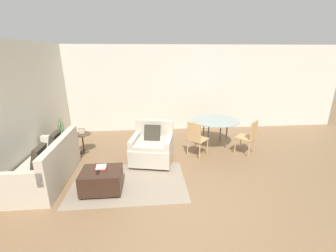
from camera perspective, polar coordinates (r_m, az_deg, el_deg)
The scene contains 15 objects.
ground_plane at distance 4.20m, azimuth 3.52°, elevation -18.47°, with size 20.00×20.00×0.00m, color brown.
wall_back at distance 7.42m, azimuth -0.94°, elevation 9.39°, with size 12.00×0.06×2.75m.
wall_left at distance 5.59m, azimuth -32.73°, elevation 3.62°, with size 0.06×12.00×2.75m.
area_rug at distance 4.75m, azimuth -9.82°, elevation -13.89°, with size 2.26×1.54×0.01m.
couch at distance 5.19m, azimuth -28.21°, elevation -9.15°, with size 0.83×1.83×0.90m.
armchair at distance 5.34m, azimuth -4.07°, elevation -5.44°, with size 1.09×1.05×0.94m.
ottoman at distance 4.50m, azimuth -16.50°, elevation -12.96°, with size 0.74×0.59×0.42m.
book_stack at distance 4.44m, azimuth -16.63°, elevation -10.13°, with size 0.22×0.19×0.06m.
tv_remote_primary at distance 4.35m, azimuth -17.34°, elevation -11.20°, with size 0.05×0.15×0.01m.
potted_plant at distance 6.51m, azimuth -25.10°, elevation -3.93°, with size 0.34×0.34×1.03m.
side_table at distance 6.23m, azimuth -20.85°, elevation -3.17°, with size 0.44×0.44×0.51m.
picture_frame at distance 6.16m, azimuth -21.08°, elevation -1.21°, with size 0.16×0.06×0.15m.
dining_table at distance 6.35m, azimuth 11.93°, elevation 0.97°, with size 1.30×1.30×0.73m.
dining_chair_near_left at distance 5.60m, azimuth 7.13°, elevation -2.75°, with size 0.59×0.59×0.90m.
dining_chair_near_right at distance 6.04m, azimuth 19.94°, elevation -2.18°, with size 0.59×0.59×0.90m.
Camera 1 is at (-0.55, -3.33, 2.50)m, focal length 24.00 mm.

